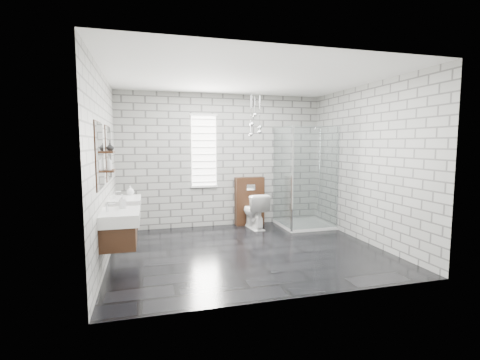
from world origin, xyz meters
name	(u,v)px	position (x,y,z in m)	size (l,w,h in m)	color
floor	(248,251)	(0.00, 0.00, -0.01)	(4.20, 3.60, 0.02)	black
ceiling	(248,77)	(0.00, 0.00, 2.71)	(4.20, 3.60, 0.02)	white
wall_back	(223,161)	(0.00, 1.81, 1.35)	(4.20, 0.02, 2.70)	#A0A09B
wall_front	(297,177)	(0.00, -1.81, 1.35)	(4.20, 0.02, 2.70)	#A0A09B
wall_left	(104,169)	(-2.11, 0.00, 1.35)	(0.02, 3.60, 2.70)	#A0A09B
wall_right	(366,164)	(2.11, 0.00, 1.35)	(0.02, 3.60, 2.70)	#A0A09B
vanity_left	(117,219)	(-1.91, -0.62, 0.76)	(0.47, 0.70, 1.57)	#3B2112
vanity_right	(123,204)	(-1.91, 0.47, 0.76)	(0.47, 0.70, 1.57)	#3B2112
shelf_lower	(109,171)	(-2.03, -0.05, 1.32)	(0.14, 0.30, 0.03)	#3B2112
shelf_upper	(109,152)	(-2.03, -0.05, 1.58)	(0.14, 0.30, 0.03)	#3B2112
window	(204,151)	(-0.40, 1.78, 1.55)	(0.56, 0.05, 1.48)	white
cistern_panel	(249,201)	(0.54, 1.70, 0.50)	(0.60, 0.20, 1.00)	#3B2112
flush_plate	(251,187)	(0.54, 1.60, 0.80)	(0.18, 0.01, 0.12)	silver
shower_enclosure	(302,203)	(1.50, 1.18, 0.50)	(1.00, 1.00, 2.03)	white
pendant_cluster	(255,126)	(0.55, 1.37, 2.04)	(0.28, 0.21, 0.87)	silver
toilet	(254,211)	(0.54, 1.37, 0.36)	(0.40, 0.70, 0.71)	white
soap_bottle_a	(122,201)	(-1.85, -0.42, 0.94)	(0.08, 0.08, 0.18)	#B2B2B2
soap_bottle_b	(130,190)	(-1.80, 0.79, 0.93)	(0.12, 0.12, 0.15)	#B2B2B2
soap_bottle_c	(109,163)	(-2.02, -0.15, 1.43)	(0.07, 0.07, 0.19)	#B2B2B2
vase	(110,147)	(-2.02, 0.07, 1.65)	(0.11, 0.11, 0.11)	#B2B2B2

